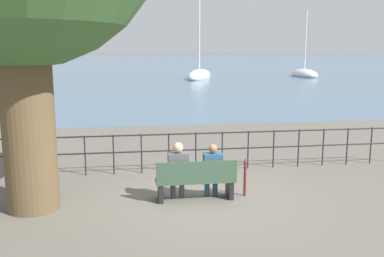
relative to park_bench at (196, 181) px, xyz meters
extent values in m
plane|color=#605B51|center=(0.00, 0.06, -0.43)|extent=(1000.00, 1000.00, 0.00)
cube|color=slate|center=(0.00, 159.39, -0.43)|extent=(600.00, 300.00, 0.01)
cylinder|color=brown|center=(-3.36, 0.00, 1.41)|extent=(1.03, 1.03, 3.69)
cube|color=#334C38|center=(0.00, 0.06, 0.00)|extent=(1.72, 0.45, 0.05)
cube|color=#334C38|center=(0.00, -0.14, 0.25)|extent=(1.72, 0.04, 0.45)
cube|color=black|center=(-0.76, 0.06, -0.23)|extent=(0.10, 0.41, 0.40)
cube|color=black|center=(0.76, 0.06, -0.23)|extent=(0.10, 0.41, 0.40)
cylinder|color=#4C4C51|center=(-0.47, 0.22, -0.20)|extent=(0.11, 0.11, 0.45)
cylinder|color=#4C4C51|center=(-0.28, 0.22, -0.20)|extent=(0.11, 0.11, 0.45)
cube|color=#4C4C51|center=(-0.38, 0.13, 0.07)|extent=(0.37, 0.26, 0.14)
cube|color=#4C4C51|center=(-0.38, 0.04, 0.32)|extent=(0.43, 0.24, 0.60)
sphere|color=tan|center=(-0.38, 0.04, 0.74)|extent=(0.22, 0.22, 0.22)
cylinder|color=navy|center=(0.28, 0.22, -0.20)|extent=(0.11, 0.11, 0.45)
cylinder|color=navy|center=(0.47, 0.22, -0.20)|extent=(0.11, 0.11, 0.45)
cube|color=navy|center=(0.38, 0.13, 0.07)|extent=(0.35, 0.26, 0.14)
cube|color=navy|center=(0.38, 0.04, 0.30)|extent=(0.41, 0.24, 0.57)
sphere|color=#846047|center=(0.38, 0.04, 0.69)|extent=(0.19, 0.19, 0.19)
cylinder|color=black|center=(-3.98, 2.28, 0.10)|extent=(0.04, 0.04, 1.05)
cylinder|color=black|center=(-3.26, 2.28, 0.10)|extent=(0.04, 0.04, 1.05)
cylinder|color=black|center=(-2.53, 2.28, 0.10)|extent=(0.04, 0.04, 1.05)
cylinder|color=black|center=(-1.81, 2.28, 0.10)|extent=(0.04, 0.04, 1.05)
cylinder|color=black|center=(-1.09, 2.28, 0.10)|extent=(0.04, 0.04, 1.05)
cylinder|color=black|center=(-0.36, 2.28, 0.10)|extent=(0.04, 0.04, 1.05)
cylinder|color=black|center=(0.36, 2.28, 0.10)|extent=(0.04, 0.04, 1.05)
cylinder|color=black|center=(1.09, 2.28, 0.10)|extent=(0.04, 0.04, 1.05)
cylinder|color=black|center=(1.81, 2.28, 0.10)|extent=(0.04, 0.04, 1.05)
cylinder|color=black|center=(2.53, 2.28, 0.10)|extent=(0.04, 0.04, 1.05)
cylinder|color=black|center=(3.26, 2.28, 0.10)|extent=(0.04, 0.04, 1.05)
cylinder|color=black|center=(3.98, 2.28, 0.10)|extent=(0.04, 0.04, 1.05)
cylinder|color=black|center=(4.70, 2.28, 0.10)|extent=(0.04, 0.04, 1.05)
cylinder|color=black|center=(5.43, 2.28, 0.10)|extent=(0.04, 0.04, 1.05)
cylinder|color=black|center=(0.00, 2.28, 0.59)|extent=(12.30, 0.04, 0.04)
cylinder|color=black|center=(0.00, 2.28, 0.15)|extent=(12.30, 0.04, 0.04)
cylinder|color=maroon|center=(1.12, 0.12, -0.05)|extent=(0.06, 0.06, 0.76)
cone|color=maroon|center=(1.12, 0.12, 0.39)|extent=(0.09, 0.09, 0.10)
ellipsoid|color=silver|center=(20.35, 41.98, -0.16)|extent=(3.13, 7.02, 1.37)
cylinder|color=silver|center=(20.35, 41.98, 3.87)|extent=(0.14, 0.14, 7.24)
ellipsoid|color=white|center=(6.84, 40.21, -0.12)|extent=(4.99, 8.73, 1.54)
cylinder|color=silver|center=(6.84, 40.21, 5.31)|extent=(0.14, 0.14, 9.95)
cylinder|color=silver|center=(-27.43, 112.90, 9.16)|extent=(6.06, 6.06, 19.18)
camera|label=1|loc=(-1.40, -8.73, 2.77)|focal=40.00mm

